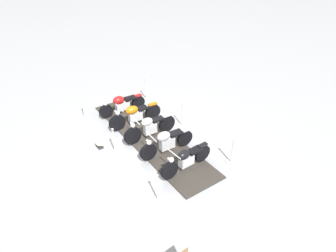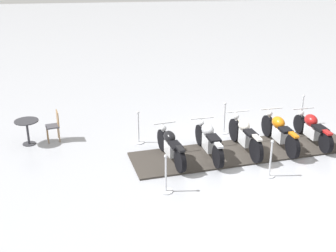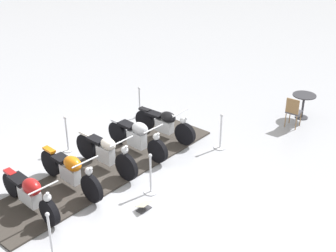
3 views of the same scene
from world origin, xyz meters
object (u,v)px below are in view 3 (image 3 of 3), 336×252
Objects in this scene: motorcycle_maroon at (30,193)px; motorcycle_chrome at (138,137)px; stanchion_left_rear at (140,108)px; info_placard at (144,207)px; stanchion_left_mid at (67,138)px; cafe_table at (304,101)px; stanchion_right_rear at (221,137)px; cafe_chair_near_table at (293,110)px; motorcycle_cream at (106,152)px; motorcycle_copper at (71,171)px; motorcycle_black at (165,123)px; stanchion_right_mid at (151,180)px; stanchion_right_front at (51,243)px.

motorcycle_chrome reaches higher than motorcycle_maroon.
motorcycle_chrome is 2.36m from stanchion_left_rear.
info_placard is (-1.47, -2.09, -0.46)m from motorcycle_chrome.
stanchion_left_mid is 7.34m from cafe_table.
motorcycle_chrome is 2.07× the size of stanchion_left_mid.
cafe_chair_near_table is at bearing -11.92° from stanchion_right_rear.
motorcycle_cream is 2.86× the size of cafe_table.
cafe_chair_near_table is at bearing -50.14° from stanchion_left_rear.
motorcycle_copper reaches higher than stanchion_right_rear.
motorcycle_black is at bearing 93.23° from motorcycle_maroon.
stanchion_right_mid is (-0.91, -1.67, -0.19)m from motorcycle_chrome.
motorcycle_maroon is 2.79m from stanchion_left_mid.
motorcycle_maroon is 8.02m from cafe_chair_near_table.
stanchion_left_mid reaches higher than cafe_table.
stanchion_left_mid reaches higher than motorcycle_copper.
stanchion_right_rear reaches higher than motorcycle_maroon.
stanchion_right_rear is (0.80, -1.43, -0.17)m from motorcycle_black.
stanchion_right_mid is at bearing 165.63° from cafe_chair_near_table.
motorcycle_copper is 1.97m from stanchion_left_mid.
motorcycle_black is 1.65m from stanchion_right_rear.
stanchion_left_mid is (-0.44, 3.08, 0.05)m from stanchion_right_mid.
motorcycle_black is 3.47m from info_placard.
motorcycle_black is at bearing 92.44° from motorcycle_chrome.
motorcycle_copper reaches higher than stanchion_left_rear.
motorcycle_maroon is 5.38m from stanchion_right_rear.
stanchion_right_mid is 2.88m from stanchion_right_rear.
motorcycle_chrome is 2.10× the size of stanchion_right_rear.
stanchion_right_rear is 3.51m from info_placard.
info_placard is at bearing -0.40° from stanchion_right_front.
stanchion_right_mid is 3.00× the size of info_placard.
motorcycle_black is at bearing 24.64° from stanchion_right_front.
stanchion_right_mid reaches higher than motorcycle_copper.
cafe_table is at bearing 77.53° from motorcycle_maroon.
motorcycle_chrome is at bearing 28.90° from stanchion_right_front.
motorcycle_maroon is 2.73× the size of cafe_table.
motorcycle_maroon is 8.79m from cafe_table.
motorcycle_maroon is 2.03× the size of stanchion_right_mid.
stanchion_left_rear is at bearing 116.97° from cafe_chair_near_table.
stanchion_left_rear is (3.76, 2.15, -0.23)m from motorcycle_copper.
motorcycle_chrome reaches higher than cafe_chair_near_table.
motorcycle_chrome reaches higher than cafe_table.
motorcycle_copper is at bearing 170.33° from cafe_table.
cafe_table is 0.81× the size of cafe_chair_near_table.
stanchion_left_rear is at bearing 110.21° from motorcycle_maroon.
stanchion_right_front is (-0.37, -1.59, -0.18)m from motorcycle_maroon.
stanchion_left_mid is (-0.22, 1.57, -0.15)m from motorcycle_cream.
motorcycle_copper is 2.19× the size of stanchion_right_mid.
stanchion_right_front is 2.96× the size of info_placard.
motorcycle_maroon is 2.05× the size of stanchion_right_rear.
motorcycle_cream is at bearing 93.67° from motorcycle_copper.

